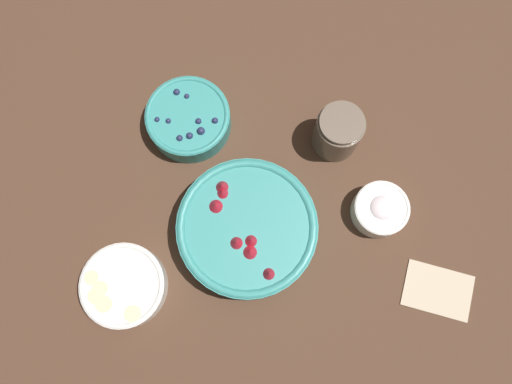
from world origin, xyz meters
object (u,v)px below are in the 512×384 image
bowl_bananas (123,286)px  bowl_cream (380,209)px  jar_chocolate (337,133)px  bowl_strawberries (247,229)px  bowl_blueberries (189,119)px

bowl_bananas → bowl_cream: 0.51m
bowl_cream → jar_chocolate: (-0.05, 0.16, 0.02)m
bowl_strawberries → bowl_bananas: bearing=-167.1°
bowl_cream → bowl_bananas: bearing=-175.1°
bowl_strawberries → bowl_cream: bearing=-2.8°
bowl_bananas → jar_chocolate: (0.46, 0.21, 0.02)m
bowl_bananas → bowl_cream: size_ratio=1.49×
bowl_strawberries → bowl_bananas: size_ratio=1.67×
bowl_strawberries → bowl_blueberries: (-0.07, 0.25, -0.01)m
bowl_strawberries → jar_chocolate: (0.21, 0.15, 0.01)m
bowl_strawberries → jar_chocolate: bearing=35.4°
bowl_strawberries → bowl_cream: (0.26, -0.01, -0.01)m
bowl_strawberries → jar_chocolate: size_ratio=2.48×
bowl_bananas → bowl_strawberries: bearing=12.9°
bowl_bananas → jar_chocolate: 0.51m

